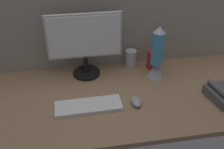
# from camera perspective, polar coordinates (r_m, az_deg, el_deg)

# --- Properties ---
(ground_plane) EXTENTS (1.80, 0.80, 0.03)m
(ground_plane) POSITION_cam_1_polar(r_m,az_deg,el_deg) (1.56, 1.47, -4.56)
(ground_plane) COLOR #8C6B4C
(cubicle_wall_back) EXTENTS (1.80, 0.05, 0.63)m
(cubicle_wall_back) POSITION_cam_1_polar(r_m,az_deg,el_deg) (1.73, -0.78, 11.75)
(cubicle_wall_back) COLOR gray
(cubicle_wall_back) RESTS_ON ground_plane
(monitor) EXTENTS (0.47, 0.18, 0.42)m
(monitor) POSITION_cam_1_polar(r_m,az_deg,el_deg) (1.63, -6.05, 7.16)
(monitor) COLOR black
(monitor) RESTS_ON ground_plane
(keyboard) EXTENTS (0.37, 0.14, 0.02)m
(keyboard) POSITION_cam_1_polar(r_m,az_deg,el_deg) (1.45, -5.21, -6.93)
(keyboard) COLOR silver
(keyboard) RESTS_ON ground_plane
(mouse) EXTENTS (0.06, 0.10, 0.03)m
(mouse) POSITION_cam_1_polar(r_m,az_deg,el_deg) (1.47, 5.34, -5.93)
(mouse) COLOR #99999E
(mouse) RESTS_ON ground_plane
(mug_steel) EXTENTS (0.08, 0.08, 0.12)m
(mug_steel) POSITION_cam_1_polar(r_m,az_deg,el_deg) (1.79, 4.15, 3.50)
(mug_steel) COLOR #B2B2B7
(mug_steel) RESTS_ON ground_plane
(mug_red_plastic) EXTENTS (0.07, 0.07, 0.13)m
(mug_red_plastic) POSITION_cam_1_polar(r_m,az_deg,el_deg) (1.79, 8.88, 3.28)
(mug_red_plastic) COLOR red
(mug_red_plastic) RESTS_ON ground_plane
(lava_lamp) EXTENTS (0.11, 0.11, 0.35)m
(lava_lamp) POSITION_cam_1_polar(r_m,az_deg,el_deg) (1.66, 9.84, 3.88)
(lava_lamp) COLOR #A5A5AD
(lava_lamp) RESTS_ON ground_plane
(desk_phone) EXTENTS (0.20, 0.21, 0.09)m
(desk_phone) POSITION_cam_1_polar(r_m,az_deg,el_deg) (1.63, 23.43, -4.00)
(desk_phone) COLOR #4C4C51
(desk_phone) RESTS_ON ground_plane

